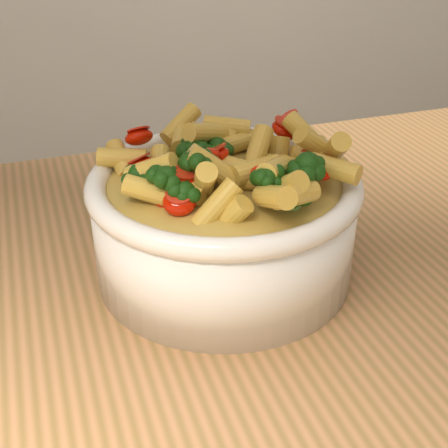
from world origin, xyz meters
name	(u,v)px	position (x,y,z in m)	size (l,w,h in m)	color
table	(269,396)	(0.00, 0.00, 0.80)	(1.20, 0.80, 0.90)	tan
serving_bowl	(224,223)	(-0.02, 0.07, 0.95)	(0.24, 0.24, 0.11)	white
pasta_salad	(224,157)	(-0.02, 0.07, 1.02)	(0.19, 0.19, 0.04)	#ECC34A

